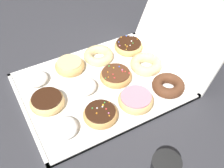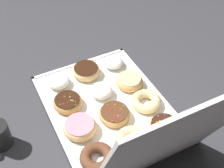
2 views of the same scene
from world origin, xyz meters
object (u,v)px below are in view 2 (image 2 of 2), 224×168
(powdered_filled_donut_0, at_px, (113,62))
(sprinkle_donut_5, at_px, (68,102))
(chocolate_frosted_donut_1, at_px, (87,71))
(powdered_filled_donut_2, at_px, (58,81))
(donut_box, at_px, (107,107))
(powdered_filled_donut_4, at_px, (101,91))
(sprinkle_donut_9, at_px, (164,127))
(cruller_donut_10, at_px, (132,141))
(chocolate_cake_ring_donut_11, at_px, (97,157))
(cruller_donut_6, at_px, (146,101))
(glazed_ring_donut_3, at_px, (129,81))
(sprinkle_donut_7, at_px, (113,114))
(pink_frosted_donut_8, at_px, (80,127))

(powdered_filled_donut_0, xyz_separation_m, sprinkle_donut_5, (0.26, 0.13, -0.00))
(chocolate_frosted_donut_1, height_order, powdered_filled_donut_2, powdered_filled_donut_2)
(donut_box, height_order, powdered_filled_donut_4, powdered_filled_donut_4)
(sprinkle_donut_9, height_order, cruller_donut_10, same)
(sprinkle_donut_5, relative_size, chocolate_cake_ring_donut_11, 0.97)
(sprinkle_donut_5, relative_size, cruller_donut_6, 0.96)
(glazed_ring_donut_3, height_order, sprinkle_donut_7, same)
(sprinkle_donut_5, xyz_separation_m, pink_frosted_donut_8, (0.00, 0.13, 0.00))
(donut_box, height_order, cruller_donut_6, cruller_donut_6)
(sprinkle_donut_5, bearing_deg, chocolate_cake_ring_donut_11, 89.96)
(cruller_donut_6, bearing_deg, powdered_filled_donut_4, -43.66)
(cruller_donut_10, relative_size, chocolate_cake_ring_donut_11, 1.05)
(donut_box, distance_m, powdered_filled_donut_4, 0.07)
(cruller_donut_6, xyz_separation_m, chocolate_cake_ring_donut_11, (0.27, 0.14, -0.00))
(chocolate_cake_ring_donut_11, bearing_deg, powdered_filled_donut_4, -117.93)
(powdered_filled_donut_2, xyz_separation_m, sprinkle_donut_9, (-0.26, 0.39, -0.00))
(powdered_filled_donut_4, xyz_separation_m, sprinkle_donut_7, (0.01, 0.13, -0.00))
(sprinkle_donut_7, bearing_deg, donut_box, -94.13)
(donut_box, height_order, sprinkle_donut_5, sprinkle_donut_5)
(powdered_filled_donut_2, relative_size, cruller_donut_6, 0.79)
(sprinkle_donut_5, height_order, cruller_donut_6, sprinkle_donut_5)
(powdered_filled_donut_0, distance_m, chocolate_frosted_donut_1, 0.12)
(sprinkle_donut_5, bearing_deg, pink_frosted_donut_8, 88.29)
(donut_box, xyz_separation_m, powdered_filled_donut_2, (0.13, -0.19, 0.03))
(powdered_filled_donut_2, distance_m, chocolate_cake_ring_donut_11, 0.39)
(chocolate_frosted_donut_1, relative_size, sprinkle_donut_9, 1.01)
(sprinkle_donut_5, relative_size, cruller_donut_10, 0.92)
(glazed_ring_donut_3, bearing_deg, sprinkle_donut_5, -1.42)
(powdered_filled_donut_4, distance_m, chocolate_cake_ring_donut_11, 0.30)
(chocolate_frosted_donut_1, xyz_separation_m, cruller_donut_6, (-0.13, 0.26, -0.00))
(cruller_donut_10, bearing_deg, powdered_filled_donut_4, -91.47)
(powdered_filled_donut_4, bearing_deg, sprinkle_donut_7, 85.22)
(powdered_filled_donut_4, xyz_separation_m, sprinkle_donut_9, (-0.12, 0.26, -0.00))
(cruller_donut_10, bearing_deg, chocolate_frosted_donut_1, -90.47)
(powdered_filled_donut_0, distance_m, sprinkle_donut_5, 0.29)
(powdered_filled_donut_2, bearing_deg, glazed_ring_donut_3, 152.96)
(glazed_ring_donut_3, bearing_deg, sprinkle_donut_7, 42.40)
(powdered_filled_donut_0, height_order, sprinkle_donut_9, same)
(sprinkle_donut_9, bearing_deg, powdered_filled_donut_0, -89.61)
(glazed_ring_donut_3, bearing_deg, sprinkle_donut_9, 89.46)
(powdered_filled_donut_0, bearing_deg, pink_frosted_donut_8, 44.54)
(chocolate_frosted_donut_1, xyz_separation_m, sprinkle_donut_5, (0.14, 0.13, -0.00))
(cruller_donut_6, bearing_deg, powdered_filled_donut_0, -87.95)
(chocolate_frosted_donut_1, height_order, glazed_ring_donut_3, same)
(donut_box, relative_size, sprinkle_donut_5, 5.02)
(sprinkle_donut_5, xyz_separation_m, chocolate_cake_ring_donut_11, (0.00, 0.27, -0.00))
(powdered_filled_donut_2, relative_size, powdered_filled_donut_4, 1.02)
(chocolate_frosted_donut_1, relative_size, pink_frosted_donut_8, 0.97)
(cruller_donut_6, height_order, cruller_donut_10, cruller_donut_10)
(donut_box, relative_size, powdered_filled_donut_2, 6.14)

